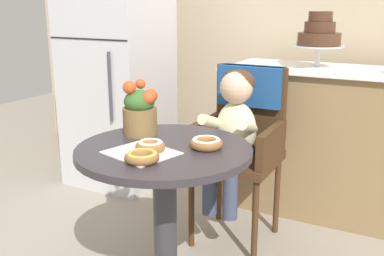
# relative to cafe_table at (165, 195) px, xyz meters

# --- Properties ---
(cafe_table) EXTENTS (0.72, 0.72, 0.72)m
(cafe_table) POSITION_rel_cafe_table_xyz_m (0.00, 0.00, 0.00)
(cafe_table) COLOR #332D33
(cafe_table) RESTS_ON ground
(wicker_chair) EXTENTS (0.42, 0.45, 0.95)m
(wicker_chair) POSITION_rel_cafe_table_xyz_m (0.06, 0.75, 0.13)
(wicker_chair) COLOR #472D19
(wicker_chair) RESTS_ON ground
(seated_child) EXTENTS (0.27, 0.32, 0.73)m
(seated_child) POSITION_rel_cafe_table_xyz_m (0.06, 0.59, 0.17)
(seated_child) COLOR beige
(seated_child) RESTS_ON ground
(paper_napkin) EXTENTS (0.30, 0.28, 0.00)m
(paper_napkin) POSITION_rel_cafe_table_xyz_m (-0.04, -0.11, 0.21)
(paper_napkin) COLOR white
(paper_napkin) RESTS_ON cafe_table
(donut_front) EXTENTS (0.13, 0.13, 0.04)m
(donut_front) POSITION_rel_cafe_table_xyz_m (0.16, 0.07, 0.23)
(donut_front) COLOR #936033
(donut_front) RESTS_ON cafe_table
(donut_mid) EXTENTS (0.12, 0.12, 0.04)m
(donut_mid) POSITION_rel_cafe_table_xyz_m (-0.02, -0.07, 0.24)
(donut_mid) COLOR #936033
(donut_mid) RESTS_ON cafe_table
(donut_side) EXTENTS (0.13, 0.13, 0.04)m
(donut_side) POSITION_rel_cafe_table_xyz_m (0.02, -0.19, 0.23)
(donut_side) COLOR #936033
(donut_side) RESTS_ON cafe_table
(flower_vase) EXTENTS (0.16, 0.15, 0.24)m
(flower_vase) POSITION_rel_cafe_table_xyz_m (-0.19, 0.11, 0.32)
(flower_vase) COLOR brown
(flower_vase) RESTS_ON cafe_table
(display_counter) EXTENTS (1.56, 0.62, 0.90)m
(display_counter) POSITION_rel_cafe_table_xyz_m (0.55, 1.30, -0.05)
(display_counter) COLOR #93754C
(display_counter) RESTS_ON ground
(tiered_cake_stand) EXTENTS (0.30, 0.30, 0.34)m
(tiered_cake_stand) POSITION_rel_cafe_table_xyz_m (0.31, 1.30, 0.59)
(tiered_cake_stand) COLOR silver
(tiered_cake_stand) RESTS_ON display_counter
(refrigerator) EXTENTS (0.64, 0.63, 1.70)m
(refrigerator) POSITION_rel_cafe_table_xyz_m (-1.05, 1.10, 0.34)
(refrigerator) COLOR silver
(refrigerator) RESTS_ON ground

